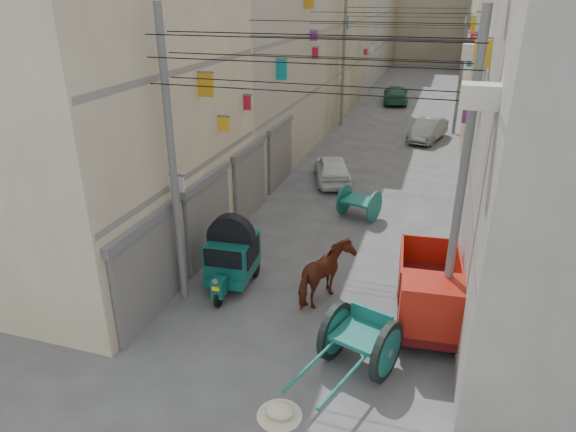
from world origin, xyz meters
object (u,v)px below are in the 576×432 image
at_px(horse, 326,275).
at_px(mini_truck, 429,300).
at_px(feed_sack, 280,410).
at_px(distant_car_white, 332,169).
at_px(distant_car_grey, 428,130).
at_px(second_cart, 359,202).
at_px(distant_car_green, 396,95).
at_px(tonga_cart, 360,340).
at_px(auto_rickshaw, 232,254).

bearing_deg(horse, mini_truck, -174.16).
bearing_deg(feed_sack, distant_car_white, 98.58).
bearing_deg(mini_truck, distant_car_grey, 88.46).
distance_m(second_cart, distant_car_green, 23.38).
bearing_deg(tonga_cart, distant_car_grey, 107.51).
relative_size(feed_sack, distant_car_white, 0.16).
bearing_deg(auto_rickshaw, mini_truck, -11.00).
bearing_deg(second_cart, distant_car_white, 134.82).
distance_m(mini_truck, second_cart, 7.42).
relative_size(tonga_cart, feed_sack, 5.70).
distance_m(tonga_cart, distant_car_white, 12.94).
distance_m(tonga_cart, second_cart, 8.83).
bearing_deg(distant_car_grey, second_cart, -84.17).
relative_size(tonga_cart, mini_truck, 0.96).
bearing_deg(feed_sack, distant_car_green, 92.51).
distance_m(horse, distant_car_white, 10.16).
bearing_deg(second_cart, distant_car_grey, 99.21).
height_order(auto_rickshaw, tonga_cart, auto_rickshaw).
distance_m(mini_truck, distant_car_green, 30.42).
bearing_deg(auto_rickshaw, horse, -5.89).
xyz_separation_m(tonga_cart, distant_car_grey, (0.32, 21.29, -0.11)).
bearing_deg(mini_truck, auto_rickshaw, 168.39).
bearing_deg(tonga_cart, horse, 137.98).
xyz_separation_m(auto_rickshaw, distant_car_grey, (4.63, 18.69, -0.38)).
xyz_separation_m(distant_car_white, distant_car_green, (0.69, 19.57, 0.02)).
height_order(horse, distant_car_white, horse).
height_order(feed_sack, distant_car_green, distant_car_green).
xyz_separation_m(second_cart, distant_car_white, (-1.93, 3.77, -0.01)).
xyz_separation_m(second_cart, feed_sack, (0.26, -10.74, -0.50)).
bearing_deg(auto_rickshaw, second_cart, 61.40).
distance_m(second_cart, feed_sack, 10.76).
relative_size(mini_truck, feed_sack, 5.96).
xyz_separation_m(tonga_cart, second_cart, (-1.56, 8.69, -0.10)).
distance_m(mini_truck, horse, 2.93).
height_order(mini_truck, second_cart, mini_truck).
relative_size(feed_sack, horse, 0.30).
xyz_separation_m(feed_sack, distant_car_green, (-1.50, 34.09, 0.51)).
relative_size(mini_truck, distant_car_white, 0.95).
relative_size(second_cart, distant_car_grey, 0.43).
bearing_deg(distant_car_green, distant_car_white, 80.93).
relative_size(second_cart, distant_car_white, 0.45).
xyz_separation_m(horse, distant_car_white, (-2.06, 9.95, -0.21)).
bearing_deg(distant_car_white, mini_truck, 96.62).
xyz_separation_m(tonga_cart, distant_car_white, (-3.49, 12.46, -0.11)).
height_order(distant_car_white, distant_car_green, distant_car_green).
distance_m(horse, distant_car_green, 29.55).
relative_size(second_cart, feed_sack, 2.81).
relative_size(tonga_cart, distant_car_white, 0.91).
bearing_deg(second_cart, feed_sack, -70.96).
relative_size(mini_truck, second_cart, 2.12).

